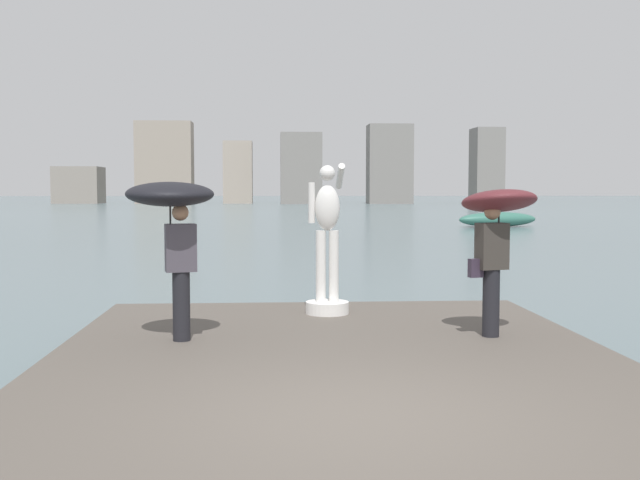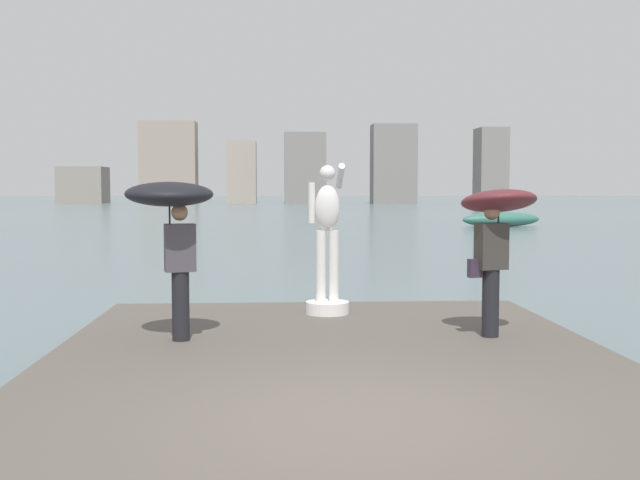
% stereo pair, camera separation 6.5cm
% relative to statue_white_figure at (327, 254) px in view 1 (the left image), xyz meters
% --- Properties ---
extents(ground_plane, '(400.00, 400.00, 0.00)m').
position_rel_statue_white_figure_xyz_m(ground_plane, '(-0.12, 34.70, -1.33)').
color(ground_plane, slate).
extents(pier, '(6.65, 9.49, 0.40)m').
position_rel_statue_white_figure_xyz_m(pier, '(-0.12, -3.56, -1.13)').
color(pier, '#564F47').
rests_on(pier, ground).
extents(statue_white_figure, '(0.67, 0.89, 2.31)m').
position_rel_statue_white_figure_xyz_m(statue_white_figure, '(0.00, 0.00, 0.00)').
color(statue_white_figure, white).
rests_on(statue_white_figure, pier).
extents(onlooker_left, '(1.32, 1.33, 2.03)m').
position_rel_statue_white_figure_xyz_m(onlooker_left, '(-2.09, -1.98, 0.72)').
color(onlooker_left, black).
rests_on(onlooker_left, pier).
extents(onlooker_right, '(1.19, 1.21, 1.97)m').
position_rel_statue_white_figure_xyz_m(onlooker_right, '(2.07, -1.92, 0.58)').
color(onlooker_right, black).
rests_on(onlooker_right, pier).
extents(boat_near, '(5.25, 2.28, 0.90)m').
position_rel_statue_white_figure_xyz_m(boat_near, '(12.85, 33.97, -0.88)').
color(boat_near, '#336B5B').
rests_on(boat_near, ground).
extents(distant_skyline, '(69.16, 12.52, 12.75)m').
position_rel_statue_white_figure_xyz_m(distant_skyline, '(-1.58, 107.72, 4.13)').
color(distant_skyline, gray).
rests_on(distant_skyline, ground).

